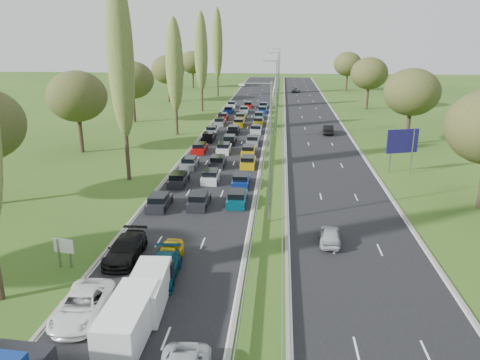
% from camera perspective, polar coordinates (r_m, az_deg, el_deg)
% --- Properties ---
extents(ground, '(260.00, 260.00, 0.00)m').
position_cam_1_polar(ground, '(76.47, 4.35, 5.47)').
color(ground, '#294B17').
rests_on(ground, ground).
extents(near_carriageway, '(10.50, 215.00, 0.04)m').
position_cam_1_polar(near_carriageway, '(79.27, -0.53, 5.94)').
color(near_carriageway, black).
rests_on(near_carriageway, ground).
extents(far_carriageway, '(10.50, 215.00, 0.04)m').
position_cam_1_polar(far_carriageway, '(79.14, 9.29, 5.70)').
color(far_carriageway, black).
rests_on(far_carriageway, ground).
extents(central_reservation, '(2.36, 215.00, 0.32)m').
position_cam_1_polar(central_reservation, '(78.81, 4.39, 6.23)').
color(central_reservation, gray).
rests_on(central_reservation, ground).
extents(lamp_columns, '(0.18, 140.18, 12.00)m').
position_cam_1_polar(lamp_columns, '(73.50, 4.43, 9.74)').
color(lamp_columns, gray).
rests_on(lamp_columns, ground).
extents(poplar_row, '(2.80, 127.80, 22.44)m').
position_cam_1_polar(poplar_row, '(65.33, -10.19, 14.23)').
color(poplar_row, '#2D2116').
rests_on(poplar_row, ground).
extents(woodland_left, '(8.00, 166.00, 11.10)m').
position_cam_1_polar(woodland_left, '(64.14, -20.48, 9.16)').
color(woodland_left, '#2D2116').
rests_on(woodland_left, ground).
extents(woodland_right, '(8.00, 153.00, 11.10)m').
position_cam_1_polar(woodland_right, '(64.79, 22.05, 9.06)').
color(woodland_right, '#2D2116').
rests_on(woodland_right, ground).
extents(traffic_queue_fill, '(9.11, 68.56, 0.80)m').
position_cam_1_polar(traffic_queue_fill, '(74.38, -0.90, 5.54)').
color(traffic_queue_fill, black).
rests_on(traffic_queue_fill, ground).
extents(near_car_2, '(2.84, 5.58, 1.51)m').
position_cam_1_polar(near_car_2, '(28.98, -18.68, -14.27)').
color(near_car_2, white).
rests_on(near_car_2, near_carriageway).
extents(near_car_3, '(2.18, 5.32, 1.54)m').
position_cam_1_polar(near_car_3, '(34.98, -13.80, -8.14)').
color(near_car_3, black).
rests_on(near_car_3, near_carriageway).
extents(near_car_7, '(2.29, 5.15, 1.47)m').
position_cam_1_polar(near_car_7, '(31.79, -9.48, -10.63)').
color(near_car_7, '#053B4D').
rests_on(near_car_7, near_carriageway).
extents(near_car_8, '(1.67, 4.10, 1.39)m').
position_cam_1_polar(near_car_8, '(33.78, -8.67, -8.91)').
color(near_car_8, gold).
rests_on(near_car_8, near_carriageway).
extents(far_car_0, '(1.86, 4.01, 1.33)m').
position_cam_1_polar(far_car_0, '(37.10, 10.92, -6.62)').
color(far_car_0, '#AFB4B9').
rests_on(far_car_0, far_carriageway).
extents(far_car_1, '(1.85, 4.67, 1.51)m').
position_cam_1_polar(far_car_1, '(78.44, 10.69, 6.10)').
color(far_car_1, black).
rests_on(far_car_1, far_carriageway).
extents(far_car_2, '(2.54, 4.99, 1.35)m').
position_cam_1_polar(far_car_2, '(137.10, 6.81, 10.89)').
color(far_car_2, gray).
rests_on(far_car_2, far_carriageway).
extents(white_van_front, '(2.10, 5.35, 2.15)m').
position_cam_1_polar(white_van_front, '(26.57, -13.36, -16.05)').
color(white_van_front, white).
rests_on(white_van_front, near_carriageway).
extents(white_van_rear, '(2.00, 5.09, 2.05)m').
position_cam_1_polar(white_van_rear, '(29.10, -10.99, -12.84)').
color(white_van_rear, white).
rests_on(white_van_rear, near_carriageway).
extents(info_sign, '(1.50, 0.34, 2.10)m').
position_cam_1_polar(info_sign, '(34.82, -20.67, -7.87)').
color(info_sign, gray).
rests_on(info_sign, ground).
extents(direction_sign, '(3.82, 1.37, 5.20)m').
position_cam_1_polar(direction_sign, '(57.41, 19.18, 4.27)').
color(direction_sign, gray).
rests_on(direction_sign, ground).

